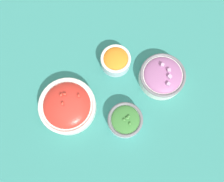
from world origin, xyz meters
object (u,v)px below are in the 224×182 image
object	(u,v)px
bowl_red_onion	(162,76)
bowl_cherry_tomatoes	(67,106)
bowl_carrots	(116,60)
bowl_broccoli	(125,120)

from	to	relation	value
bowl_red_onion	bowl_cherry_tomatoes	bearing A→B (deg)	21.12
bowl_cherry_tomatoes	bowl_red_onion	distance (m)	0.38
bowl_carrots	bowl_cherry_tomatoes	xyz separation A→B (m)	(0.17, 0.19, -0.00)
bowl_carrots	bowl_cherry_tomatoes	size ratio (longest dim) A/B	0.55
bowl_broccoli	bowl_red_onion	xyz separation A→B (m)	(-0.14, -0.18, 0.00)
bowl_broccoli	bowl_cherry_tomatoes	size ratio (longest dim) A/B	0.61
bowl_broccoli	bowl_carrots	world-z (taller)	bowl_carrots
bowl_red_onion	bowl_carrots	bearing A→B (deg)	-16.76
bowl_carrots	bowl_red_onion	distance (m)	0.19
bowl_red_onion	bowl_broccoli	bearing A→B (deg)	52.63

